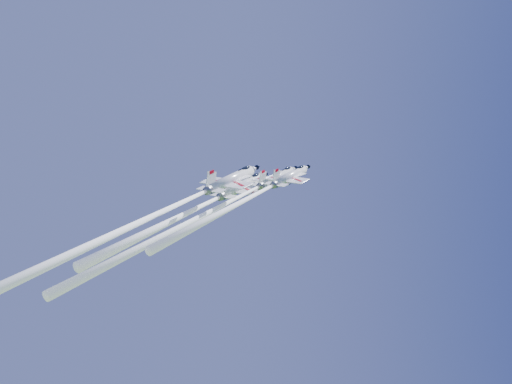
{
  "coord_description": "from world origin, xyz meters",
  "views": [
    {
      "loc": [
        -10.84,
        -108.86,
        75.27
      ],
      "look_at": [
        0.0,
        0.0,
        105.55
      ],
      "focal_mm": 40.0,
      "sensor_mm": 36.0,
      "label": 1
    }
  ],
  "objects": [
    {
      "name": "jet_left",
      "position": [
        -11.98,
        -4.01,
        100.74
      ],
      "size": [
        26.15,
        31.13,
        33.09
      ],
      "rotation": [
        0.54,
        0.28,
        -0.67
      ],
      "color": "white"
    },
    {
      "name": "jet_lead",
      "position": [
        -9.62,
        -9.8,
        98.69
      ],
      "size": [
        30.11,
        37.84,
        41.99
      ],
      "rotation": [
        0.54,
        0.28,
        -0.67
      ],
      "color": "white"
    },
    {
      "name": "jet_slot",
      "position": [
        -20.78,
        -19.82,
        94.39
      ],
      "size": [
        33.3,
        41.66,
        45.75
      ],
      "rotation": [
        0.54,
        0.28,
        -0.67
      ],
      "color": "white"
    },
    {
      "name": "jet_right",
      "position": [
        -2.61,
        -11.1,
        101.19
      ],
      "size": [
        23.02,
        27.83,
        29.82
      ],
      "rotation": [
        0.54,
        0.28,
        -0.67
      ],
      "color": "white"
    }
  ]
}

